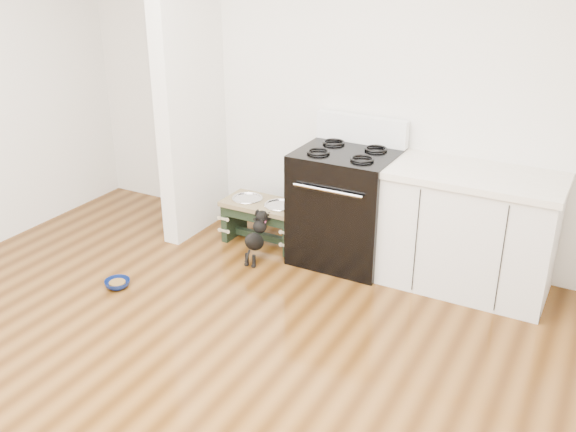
# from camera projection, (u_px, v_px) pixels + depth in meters

# --- Properties ---
(ground) EXTENTS (5.00, 5.00, 0.00)m
(ground) POSITION_uv_depth(u_px,v_px,m) (151.00, 400.00, 3.68)
(ground) COLOR #40230B
(ground) RESTS_ON ground
(room_shell) EXTENTS (5.00, 5.00, 5.00)m
(room_shell) POSITION_uv_depth(u_px,v_px,m) (121.00, 126.00, 3.03)
(room_shell) COLOR silver
(room_shell) RESTS_ON ground
(partition_wall) EXTENTS (0.15, 0.80, 2.70)m
(partition_wall) POSITION_uv_depth(u_px,v_px,m) (190.00, 79.00, 5.34)
(partition_wall) COLOR silver
(partition_wall) RESTS_ON ground
(oven_range) EXTENTS (0.76, 0.69, 1.14)m
(oven_range) POSITION_uv_depth(u_px,v_px,m) (345.00, 205.00, 5.12)
(oven_range) COLOR black
(oven_range) RESTS_ON ground
(cabinet_run) EXTENTS (1.24, 0.64, 0.91)m
(cabinet_run) POSITION_uv_depth(u_px,v_px,m) (469.00, 231.00, 4.71)
(cabinet_run) COLOR silver
(cabinet_run) RESTS_ON ground
(dog_feeder) EXTENTS (0.69, 0.37, 0.39)m
(dog_feeder) POSITION_uv_depth(u_px,v_px,m) (263.00, 214.00, 5.46)
(dog_feeder) COLOR black
(dog_feeder) RESTS_ON ground
(puppy) EXTENTS (0.12, 0.36, 0.42)m
(puppy) POSITION_uv_depth(u_px,v_px,m) (257.00, 235.00, 5.17)
(puppy) COLOR black
(puppy) RESTS_ON ground
(floor_bowl) EXTENTS (0.25, 0.25, 0.06)m
(floor_bowl) POSITION_uv_depth(u_px,v_px,m) (117.00, 284.00, 4.85)
(floor_bowl) COLOR #0B194E
(floor_bowl) RESTS_ON ground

